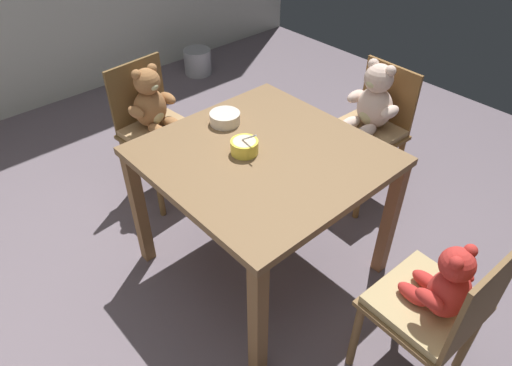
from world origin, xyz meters
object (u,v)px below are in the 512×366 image
object	(u,v)px
teddy_chair_far_center	(154,116)
teddy_chair_near_right	(371,114)
dining_table	(263,170)
metal_pail	(198,62)
teddy_chair_near_front	(439,299)
porridge_bowl_yellow_center	(244,147)
porridge_bowl_cream_far_center	(225,118)

from	to	relation	value
teddy_chair_far_center	teddy_chair_near_right	distance (m)	1.28
dining_table	metal_pail	distance (m)	2.50
teddy_chair_near_front	porridge_bowl_yellow_center	size ratio (longest dim) A/B	6.18
teddy_chair_near_front	metal_pail	distance (m)	3.28
teddy_chair_near_front	porridge_bowl_cream_far_center	bearing A→B (deg)	3.38
teddy_chair_near_right	porridge_bowl_yellow_center	size ratio (longest dim) A/B	6.47
dining_table	teddy_chair_near_right	xyz separation A→B (m)	(0.91, 0.05, -0.08)
teddy_chair_far_center	teddy_chair_near_right	bearing A→B (deg)	42.24
dining_table	teddy_chair_near_front	bearing A→B (deg)	-86.37
dining_table	teddy_chair_far_center	world-z (taller)	teddy_chair_far_center
dining_table	metal_pail	world-z (taller)	dining_table
teddy_chair_near_front	metal_pail	xyz separation A→B (m)	(1.10, 3.06, -0.39)
teddy_chair_near_right	metal_pail	world-z (taller)	teddy_chair_near_right
metal_pail	porridge_bowl_yellow_center	bearing A→B (deg)	-120.20
teddy_chair_near_right	porridge_bowl_yellow_center	world-z (taller)	teddy_chair_near_right
teddy_chair_near_right	teddy_chair_far_center	bearing A→B (deg)	-40.56
porridge_bowl_yellow_center	dining_table	bearing A→B (deg)	-43.20
metal_pail	dining_table	bearing A→B (deg)	-118.25
dining_table	teddy_chair_near_right	bearing A→B (deg)	3.14
teddy_chair_near_right	porridge_bowl_yellow_center	bearing A→B (deg)	1.34
teddy_chair_near_right	metal_pail	bearing A→B (deg)	-94.92
dining_table	teddy_chair_far_center	xyz separation A→B (m)	(-0.04, 0.91, -0.09)
teddy_chair_near_front	porridge_bowl_yellow_center	world-z (taller)	porridge_bowl_yellow_center
porridge_bowl_yellow_center	metal_pail	world-z (taller)	porridge_bowl_yellow_center
porridge_bowl_yellow_center	metal_pail	distance (m)	2.51
porridge_bowl_cream_far_center	metal_pail	xyz separation A→B (m)	(1.12, 1.83, -0.65)
teddy_chair_far_center	porridge_bowl_cream_far_center	world-z (taller)	teddy_chair_far_center
teddy_chair_near_right	porridge_bowl_cream_far_center	bearing A→B (deg)	-15.12
teddy_chair_near_front	dining_table	bearing A→B (deg)	5.88
dining_table	metal_pail	size ratio (longest dim) A/B	3.90
porridge_bowl_cream_far_center	teddy_chair_near_front	bearing A→B (deg)	-88.87
porridge_bowl_yellow_center	teddy_chair_near_right	bearing A→B (deg)	-0.52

